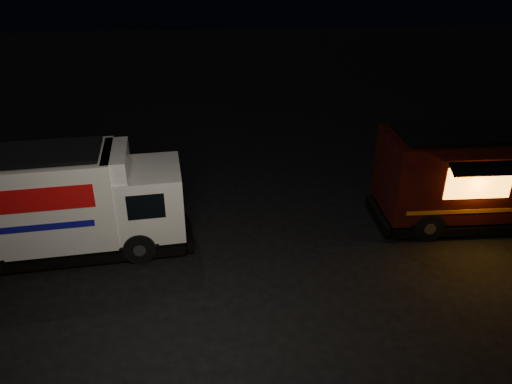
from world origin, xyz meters
name	(u,v)px	position (x,y,z in m)	size (l,w,h in m)	color
ground	(253,262)	(0.00, 0.00, 0.00)	(80.00, 80.00, 0.00)	black
white_truck	(65,202)	(-4.99, 1.20, 1.50)	(6.62, 2.26, 3.00)	white
red_truck	(482,177)	(7.08, 1.62, 1.47)	(6.32, 2.33, 2.94)	black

